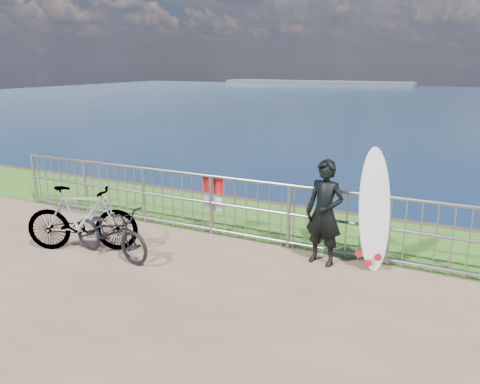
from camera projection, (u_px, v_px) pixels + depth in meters
The scene contains 8 objects.
grass_strip at pixel (260, 220), 9.34m from camera, with size 120.00×120.00×0.00m, color #36721F.
seascape at pixel (316, 85), 154.23m from camera, with size 260.00×260.00×5.00m.
railing at pixel (236, 208), 8.23m from camera, with size 10.06×0.10×1.13m.
surfer at pixel (324, 213), 7.15m from camera, with size 0.60×0.40×1.65m, color black.
surfboard at pixel (374, 214), 7.00m from camera, with size 0.63×0.61×1.86m.
bicycle_near at pixel (110, 232), 7.49m from camera, with size 0.57×1.64×0.86m, color black.
bicycle_far at pixel (82, 218), 7.74m from camera, with size 0.52×1.85×1.11m, color black.
bike_rack at pixel (90, 216), 8.67m from camera, with size 1.76×0.05×0.37m.
Camera 1 is at (3.54, -5.42, 3.05)m, focal length 35.00 mm.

